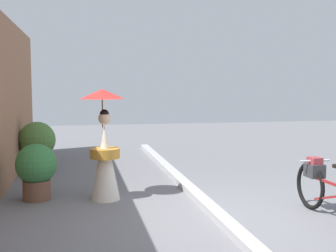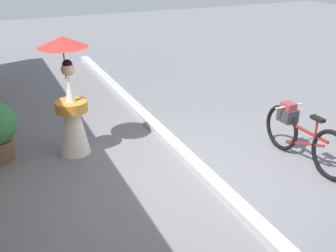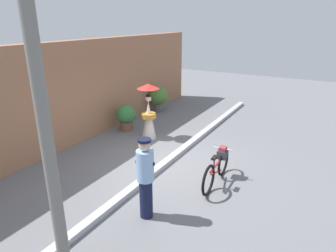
{
  "view_description": "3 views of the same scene",
  "coord_description": "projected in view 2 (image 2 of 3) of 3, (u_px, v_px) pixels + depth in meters",
  "views": [
    {
      "loc": [
        -5.63,
        1.88,
        1.88
      ],
      "look_at": [
        0.69,
        0.58,
        1.27
      ],
      "focal_mm": 46.22,
      "sensor_mm": 36.0,
      "label": 1
    },
    {
      "loc": [
        -4.66,
        2.56,
        3.03
      ],
      "look_at": [
        -0.04,
        0.53,
        0.86
      ],
      "focal_mm": 45.66,
      "sensor_mm": 36.0,
      "label": 2
    },
    {
      "loc": [
        -6.31,
        -3.69,
        3.76
      ],
      "look_at": [
        0.3,
        0.1,
        1.01
      ],
      "focal_mm": 31.84,
      "sensor_mm": 36.0,
      "label": 3
    }
  ],
  "objects": [
    {
      "name": "ground_plane",
      "position": [
        201.0,
        175.0,
        6.07
      ],
      "size": [
        30.0,
        30.0,
        0.0
      ],
      "primitive_type": "plane",
      "color": "slate"
    },
    {
      "name": "sidewalk_curb",
      "position": [
        201.0,
        171.0,
        6.04
      ],
      "size": [
        14.0,
        0.2,
        0.12
      ],
      "primitive_type": "cube",
      "color": "#B2B2B7",
      "rests_on": "ground_plane"
    },
    {
      "name": "person_with_parasol",
      "position": [
        70.0,
        99.0,
        6.38
      ],
      "size": [
        0.73,
        0.73,
        1.82
      ],
      "color": "silver",
      "rests_on": "ground_plane"
    },
    {
      "name": "bicycle_near_officer",
      "position": [
        302.0,
        135.0,
        6.3
      ],
      "size": [
        1.77,
        0.48,
        0.81
      ],
      "color": "black",
      "rests_on": "ground_plane"
    }
  ]
}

